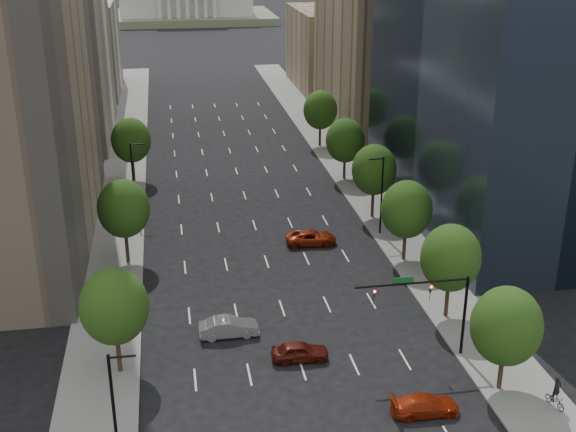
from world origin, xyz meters
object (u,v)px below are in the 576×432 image
car_silver (229,327)px  car_red_far (311,238)px  cyclist (556,397)px  car_maroon (300,351)px  traffic_signal (436,300)px  car_red_near (425,405)px

car_silver → car_red_far: size_ratio=0.92×
cyclist → car_maroon: bearing=137.1°
car_maroon → car_silver: (-5.22, 4.63, 0.05)m
traffic_signal → car_red_far: traffic_signal is taller
traffic_signal → car_red_far: 24.54m
car_red_near → cyclist: (9.38, -0.98, 0.27)m
car_red_near → car_silver: bearing=46.0°
car_red_near → car_red_far: size_ratio=0.90×
car_red_near → car_red_far: 30.55m
car_maroon → car_silver: bearing=51.2°
car_maroon → car_red_far: (5.31, 22.20, -0.02)m
traffic_signal → cyclist: 10.97m
car_maroon → cyclist: size_ratio=1.85×
cyclist → traffic_signal: bearing=114.9°
traffic_signal → car_red_near: size_ratio=1.86×
car_maroon → traffic_signal: bearing=-94.8°
traffic_signal → car_red_far: size_ratio=1.67×
car_maroon → cyclist: bearing=-116.0°
traffic_signal → cyclist: bearing=-50.9°
car_red_near → car_red_far: car_red_far is taller
car_silver → car_red_near: bearing=-136.2°
car_red_near → car_silver: car_silver is taller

